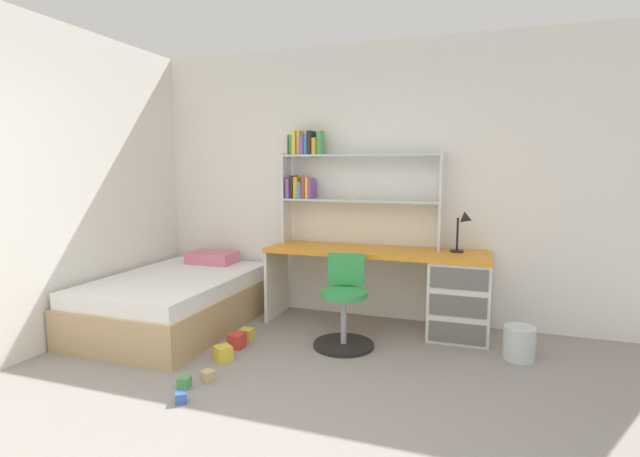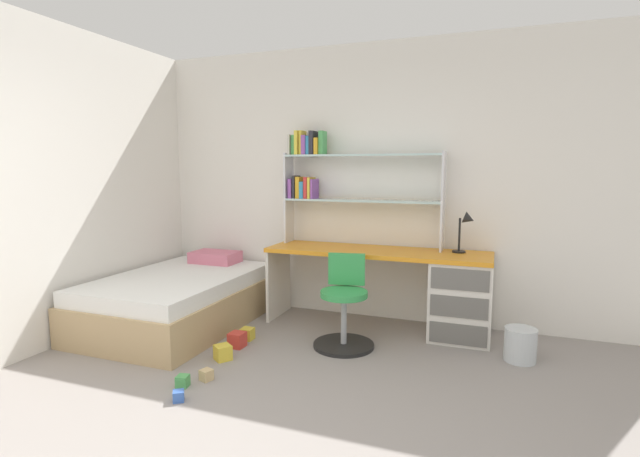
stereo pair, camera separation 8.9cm
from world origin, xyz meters
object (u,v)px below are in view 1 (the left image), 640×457
desk_lamp (465,225)px  toy_block_green_4 (184,383)px  toy_block_red_0 (237,340)px  toy_block_yellow_5 (223,353)px  toy_block_yellow_1 (247,334)px  toy_block_blue_3 (181,398)px  swivel_chair (344,311)px  waste_bin (519,343)px  desk (435,288)px  bed_platform (177,301)px  bookshelf_hutch (333,175)px  toy_block_natural_2 (208,376)px

desk_lamp → toy_block_green_4: 2.69m
toy_block_red_0 → toy_block_yellow_5: 0.28m
toy_block_yellow_1 → toy_block_green_4: toy_block_yellow_1 is taller
toy_block_blue_3 → toy_block_yellow_5: (-0.09, 0.69, 0.02)m
swivel_chair → toy_block_blue_3: 1.52m
waste_bin → desk: bearing=151.0°
bed_platform → toy_block_yellow_1: size_ratio=17.32×
desk → waste_bin: (0.70, -0.39, -0.29)m
toy_block_blue_3 → toy_block_yellow_5: size_ratio=0.60×
bed_platform → toy_block_yellow_1: 0.85m
toy_block_red_0 → toy_block_yellow_5: toy_block_red_0 is taller
waste_bin → toy_block_blue_3: bearing=-144.9°
desk → bed_platform: bearing=-165.8°
bed_platform → toy_block_yellow_5: (0.86, -0.59, -0.19)m
bed_platform → toy_block_red_0: (0.83, -0.32, -0.19)m
bookshelf_hutch → waste_bin: 2.26m
toy_block_natural_2 → toy_block_yellow_5: toy_block_yellow_5 is taller
swivel_chair → toy_block_yellow_5: 1.06m
desk → bookshelf_hutch: size_ratio=1.32×
desk_lamp → swivel_chair: (-0.93, -0.66, -0.70)m
toy_block_blue_3 → toy_block_yellow_5: toy_block_yellow_5 is taller
swivel_chair → toy_block_yellow_5: size_ratio=6.54×
toy_block_green_4 → toy_block_yellow_5: size_ratio=0.67×
desk → toy_block_green_4: 2.31m
toy_block_red_0 → bookshelf_hutch: bearing=65.2°
bed_platform → toy_block_green_4: bed_platform is taller
desk_lamp → toy_block_natural_2: 2.53m
toy_block_yellow_1 → bed_platform: bearing=170.7°
bed_platform → toy_block_yellow_5: 1.06m
bed_platform → toy_block_natural_2: bearing=-45.3°
toy_block_green_4 → toy_block_red_0: bearing=91.6°
toy_block_yellow_5 → bookshelf_hutch: bearing=70.9°
toy_block_blue_3 → desk: bearing=52.9°
bookshelf_hutch → toy_block_yellow_1: 1.74m
bed_platform → bookshelf_hutch: bearing=30.3°
toy_block_yellow_5 → desk_lamp: bearing=36.5°
toy_block_yellow_1 → toy_block_blue_3: 1.15m
waste_bin → toy_block_yellow_1: 2.28m
bed_platform → toy_block_yellow_1: (0.82, -0.13, -0.20)m
bed_platform → toy_block_natural_2: (0.94, -0.95, -0.21)m
desk_lamp → toy_block_red_0: 2.25m
waste_bin → toy_block_yellow_5: size_ratio=2.23×
bookshelf_hutch → toy_block_green_4: size_ratio=19.76×
desk → swivel_chair: size_ratio=2.68×
bookshelf_hutch → waste_bin: bearing=-18.0°
toy_block_yellow_5 → toy_block_red_0: bearing=96.5°
toy_block_red_0 → toy_block_yellow_1: bearing=91.5°
swivel_chair → bed_platform: size_ratio=0.43×
bed_platform → toy_block_green_4: bearing=-52.3°
toy_block_yellow_5 → toy_block_green_4: bearing=-91.1°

